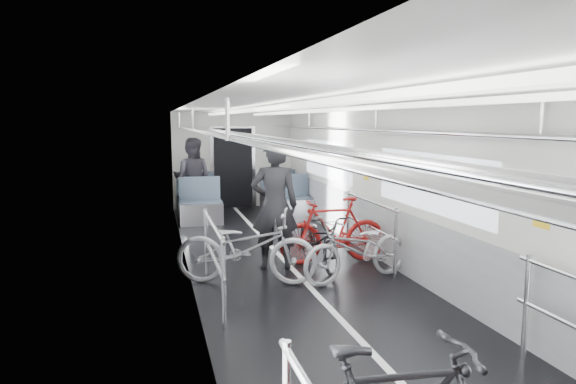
# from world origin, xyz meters

# --- Properties ---
(car_shell) EXTENTS (3.02, 14.01, 2.41)m
(car_shell) POSITION_xyz_m (0.00, 1.78, 1.13)
(car_shell) COLOR black
(car_shell) RESTS_ON ground
(bike_left_far) EXTENTS (2.03, 1.26, 1.01)m
(bike_left_far) POSITION_xyz_m (-0.78, 0.77, 0.50)
(bike_left_far) COLOR #9E9EA3
(bike_left_far) RESTS_ON floor
(bike_right_mid) EXTENTS (1.82, 1.03, 0.90)m
(bike_right_mid) POSITION_xyz_m (0.72, 0.51, 0.45)
(bike_right_mid) COLOR #9A999E
(bike_right_mid) RESTS_ON floor
(bike_right_far) EXTENTS (1.72, 0.51, 1.03)m
(bike_right_far) POSITION_xyz_m (0.70, 1.42, 0.51)
(bike_right_far) COLOR maroon
(bike_right_far) RESTS_ON floor
(bike_aisle) EXTENTS (0.63, 1.60, 0.83)m
(bike_aisle) POSITION_xyz_m (0.42, 1.30, 0.41)
(bike_aisle) COLOR black
(bike_aisle) RESTS_ON floor
(person_standing) EXTENTS (0.77, 0.59, 1.90)m
(person_standing) POSITION_xyz_m (-0.24, 1.40, 0.95)
(person_standing) COLOR black
(person_standing) RESTS_ON floor
(person_seated) EXTENTS (1.06, 0.93, 1.82)m
(person_seated) POSITION_xyz_m (-1.12, 5.73, 0.91)
(person_seated) COLOR #312E36
(person_seated) RESTS_ON floor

